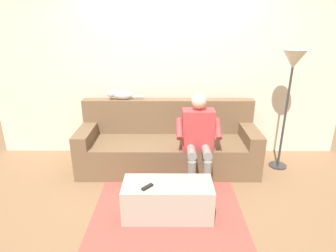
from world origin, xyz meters
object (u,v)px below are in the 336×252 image
floor_lamp (292,69)px  couch (168,146)px  person_solo_seated (198,135)px  cat_on_backrest (120,94)px  remote_black (147,187)px  coffee_table (168,199)px

floor_lamp → couch: bearing=-0.3°
person_solo_seated → cat_on_backrest: person_solo_seated is taller
person_solo_seated → cat_on_backrest: 1.27m
person_solo_seated → remote_black: bearing=53.3°
person_solo_seated → remote_black: size_ratio=8.62×
cat_on_backrest → remote_black: (-0.46, 1.42, -0.59)m
remote_black → person_solo_seated: bearing=-174.6°
coffee_table → remote_black: (0.20, 0.08, 0.20)m
person_solo_seated → cat_on_backrest: (1.04, -0.65, 0.35)m
couch → remote_black: 1.19m
couch → remote_black: (0.20, 1.17, 0.08)m
person_solo_seated → remote_black: (0.57, 0.77, -0.24)m
couch → coffee_table: size_ratio=2.58×
person_solo_seated → floor_lamp: size_ratio=0.71×
couch → person_solo_seated: 0.63m
person_solo_seated → coffee_table: bearing=61.6°
coffee_table → remote_black: 0.30m
coffee_table → cat_on_backrest: 1.69m
couch → person_solo_seated: bearing=132.7°
person_solo_seated → cat_on_backrest: bearing=-32.0°
cat_on_backrest → person_solo_seated: bearing=148.0°
coffee_table → cat_on_backrest: bearing=-63.4°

